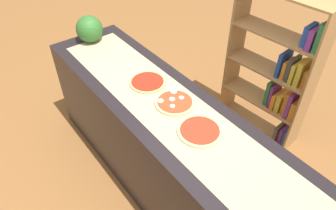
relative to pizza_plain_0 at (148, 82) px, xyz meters
name	(u,v)px	position (x,y,z in m)	size (l,w,h in m)	color
ground_plane	(168,184)	(0.31, -0.05, -0.92)	(12.00, 12.00, 0.00)	brown
counter	(168,150)	(0.31, -0.05, -0.46)	(2.63, 0.66, 0.91)	black
parchment_paper	(168,107)	(0.31, -0.05, -0.01)	(2.33, 0.47, 0.00)	tan
pizza_plain_0	(148,82)	(0.00, 0.00, 0.00)	(0.27, 0.27, 0.02)	#DBB26B
pizza_mozzarella_1	(175,102)	(0.31, 0.01, 0.00)	(0.28, 0.28, 0.03)	#E5C17F
pizza_plain_2	(200,131)	(0.63, -0.03, 0.00)	(0.29, 0.29, 0.02)	#E5C17F
watermelon	(89,29)	(-0.84, -0.04, 0.11)	(0.24, 0.24, 0.24)	#2D6628
bookshelf	(280,77)	(0.41, 1.16, -0.23)	(0.83, 0.32, 1.43)	#A87A47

